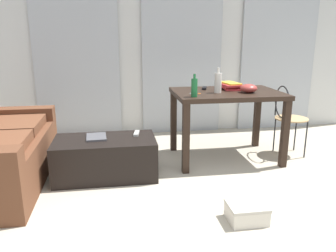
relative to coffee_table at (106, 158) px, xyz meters
The scene contains 15 objects.
ground_plane 1.16m from the coffee_table, 16.55° to the right, with size 7.44×7.44×0.00m, color #B2A893.
wall_back 2.21m from the coffee_table, 56.05° to the left, with size 5.76×0.10×2.43m, color silver.
curtains 2.06m from the coffee_table, 54.61° to the left, with size 4.10×0.03×2.04m.
coffee_table is the anchor object (origin of this frame).
craft_table 1.49m from the coffee_table, 13.35° to the left, with size 1.19×0.84×0.80m.
wire_chair 2.17m from the coffee_table, ahead, with size 0.39×0.39×0.84m.
bottle_near 1.16m from the coffee_table, ahead, with size 0.06×0.06×0.23m.
bottle_far 1.45m from the coffee_table, 11.47° to the left, with size 0.08×0.08×0.27m.
bowl 1.72m from the coffee_table, ahead, with size 0.19×0.19×0.10m, color #9E3833.
book_stack 1.66m from the coffee_table, 17.79° to the left, with size 0.26×0.33×0.08m.
tv_remote_on_table 1.41m from the coffee_table, 24.35° to the left, with size 0.05×0.16×0.02m, color black.
scissors 1.18m from the coffee_table, 12.28° to the left, with size 0.12×0.08×0.00m.
tv_remote_primary 0.41m from the coffee_table, 19.35° to the left, with size 0.05×0.17×0.02m, color #B7B7B2.
magazine 0.23m from the coffee_table, 146.99° to the left, with size 0.20×0.27×0.02m, color #4C4C51.
shoebox 1.53m from the coffee_table, 44.04° to the right, with size 0.30×0.25×0.14m.
Camera 1 is at (-0.97, -1.82, 1.40)m, focal length 35.98 mm.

